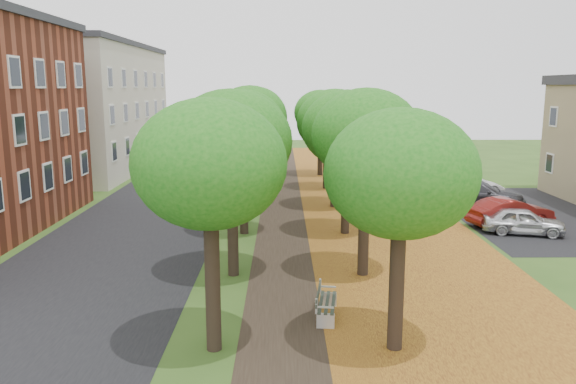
{
  "coord_description": "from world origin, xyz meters",
  "views": [
    {
      "loc": [
        -0.38,
        -13.91,
        6.86
      ],
      "look_at": [
        -0.14,
        9.34,
        2.5
      ],
      "focal_mm": 35.0,
      "sensor_mm": 36.0,
      "label": 1
    }
  ],
  "objects_px": {
    "bench": "(325,303)",
    "car_white": "(462,185)",
    "car_silver": "(523,221)",
    "car_grey": "(478,194)",
    "car_red": "(510,212)"
  },
  "relations": [
    {
      "from": "car_silver",
      "to": "car_grey",
      "type": "relative_size",
      "value": 0.71
    },
    {
      "from": "bench",
      "to": "car_white",
      "type": "bearing_deg",
      "value": -20.55
    },
    {
      "from": "bench",
      "to": "car_white",
      "type": "height_order",
      "value": "car_white"
    },
    {
      "from": "car_silver",
      "to": "car_grey",
      "type": "bearing_deg",
      "value": 14.4
    },
    {
      "from": "car_grey",
      "to": "bench",
      "type": "bearing_deg",
      "value": 166.66
    },
    {
      "from": "car_white",
      "to": "bench",
      "type": "bearing_deg",
      "value": 146.24
    },
    {
      "from": "bench",
      "to": "car_white",
      "type": "distance_m",
      "value": 21.44
    },
    {
      "from": "bench",
      "to": "car_red",
      "type": "bearing_deg",
      "value": -34.49
    },
    {
      "from": "car_grey",
      "to": "car_white",
      "type": "distance_m",
      "value": 3.02
    },
    {
      "from": "car_red",
      "to": "car_grey",
      "type": "height_order",
      "value": "car_grey"
    },
    {
      "from": "car_white",
      "to": "car_silver",
      "type": "bearing_deg",
      "value": 174.34
    },
    {
      "from": "car_silver",
      "to": "car_grey",
      "type": "xyz_separation_m",
      "value": [
        0.0,
        6.24,
        0.12
      ]
    },
    {
      "from": "bench",
      "to": "car_silver",
      "type": "xyz_separation_m",
      "value": [
        10.1,
        9.64,
        0.17
      ]
    },
    {
      "from": "bench",
      "to": "car_grey",
      "type": "xyz_separation_m",
      "value": [
        10.1,
        15.89,
        0.3
      ]
    },
    {
      "from": "car_grey",
      "to": "car_white",
      "type": "xyz_separation_m",
      "value": [
        0.0,
        3.02,
        -0.01
      ]
    }
  ]
}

